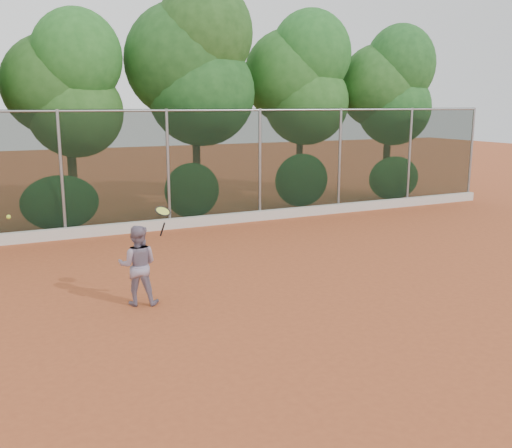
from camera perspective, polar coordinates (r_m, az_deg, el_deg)
name	(u,v)px	position (r m, az deg, el deg)	size (l,w,h in m)	color
ground	(278,297)	(11.03, 2.26, -7.34)	(80.00, 80.00, 0.00)	#A84D27
concrete_curb	(172,224)	(17.11, -8.43, 0.03)	(24.00, 0.20, 0.30)	beige
tennis_player	(138,265)	(10.67, -11.73, -4.06)	(0.72, 0.56, 1.49)	gray
chainlink_fence	(168,166)	(17.01, -8.78, 5.78)	(24.09, 0.09, 3.50)	black
foliage_backdrop	(130,79)	(18.71, -12.51, 13.99)	(23.70, 3.63, 7.55)	#47311B
tennis_racket	(163,213)	(10.44, -9.31, 1.07)	(0.36, 0.34, 0.57)	black
tennis_ball_in_flight	(9,217)	(10.17, -23.51, 0.66)	(0.07, 0.07, 0.07)	#C2E534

